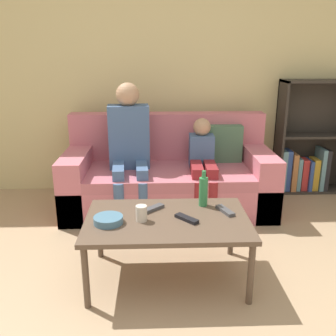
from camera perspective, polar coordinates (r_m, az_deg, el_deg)
The scene contains 12 objects.
wall_back at distance 3.96m, azimuth 0.02°, elevation 15.19°, with size 12.00×0.06×2.60m.
couch at distance 3.59m, azimuth 0.19°, elevation -1.55°, with size 1.93×0.86×0.87m.
bookshelf at distance 4.26m, azimuth 20.58°, elevation 2.56°, with size 0.78×0.28×1.18m.
coffee_table at distance 2.43m, azimuth -0.13°, elevation -8.51°, with size 1.05×0.66×0.43m.
person_adult at distance 3.42m, azimuth -5.95°, elevation 4.18°, with size 0.38×0.62×1.19m.
person_child at distance 3.42m, azimuth 5.29°, elevation 0.99°, with size 0.24×0.61×0.86m.
cup_near at distance 2.36m, azimuth -4.07°, elevation -6.90°, with size 0.07×0.07×0.10m.
tv_remote_0 at distance 2.38m, azimuth 2.87°, elevation -7.71°, with size 0.15×0.16×0.02m.
tv_remote_1 at distance 2.52m, azimuth 8.70°, elevation -6.42°, with size 0.11×0.18×0.02m.
tv_remote_2 at distance 2.53m, azimuth -2.31°, elevation -6.17°, with size 0.16×0.15×0.02m.
snack_bowl at distance 2.37m, azimuth -9.08°, elevation -7.81°, with size 0.18×0.18×0.05m.
bottle at distance 2.57m, azimuth 5.41°, elevation -3.51°, with size 0.06×0.06×0.25m.
Camera 1 is at (-0.15, -1.49, 1.46)m, focal length 40.00 mm.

